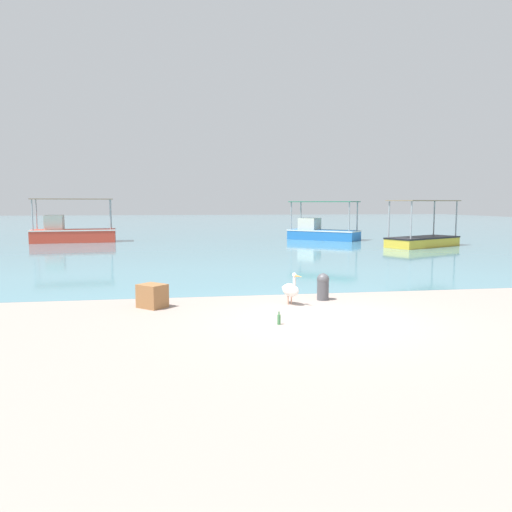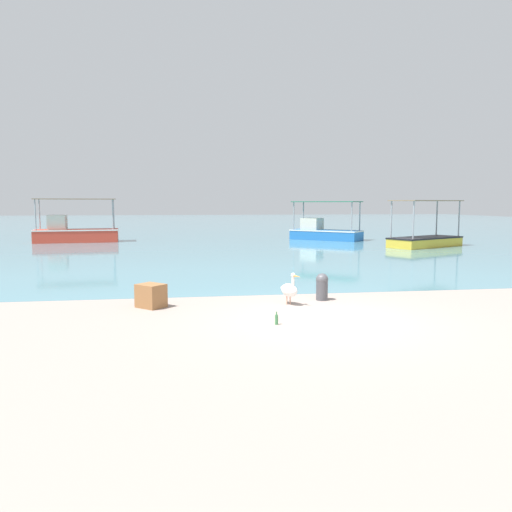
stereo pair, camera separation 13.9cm
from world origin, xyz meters
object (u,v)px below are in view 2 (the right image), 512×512
object	(u,v)px
fishing_boat_far_left	(74,232)
mooring_bollard	(322,286)
fishing_boat_near_right	(324,231)
cargo_crate	(151,296)
glass_bottle	(277,319)
pelican	(289,289)
fishing_boat_near_left	(425,238)

from	to	relation	value
fishing_boat_far_left	mooring_bollard	bearing A→B (deg)	-63.53
fishing_boat_near_right	cargo_crate	distance (m)	22.88
fishing_boat_far_left	glass_bottle	size ratio (longest dim) A/B	19.20
fishing_boat_far_left	pelican	bearing A→B (deg)	-66.12
fishing_boat_far_left	glass_bottle	bearing A→B (deg)	-69.41
fishing_boat_far_left	cargo_crate	world-z (taller)	fishing_boat_far_left
fishing_boat_far_left	fishing_boat_near_left	bearing A→B (deg)	-17.46
pelican	cargo_crate	world-z (taller)	pelican
fishing_boat_far_left	mooring_bollard	xyz separation A→B (m)	(10.23, -20.54, -0.29)
fishing_boat_near_left	mooring_bollard	size ratio (longest dim) A/B	7.17
cargo_crate	fishing_boat_far_left	bearing A→B (deg)	106.03
fishing_boat_far_left	pelican	distance (m)	22.93
fishing_boat_far_left	fishing_boat_near_right	size ratio (longest dim) A/B	1.11
fishing_boat_near_left	fishing_boat_near_right	bearing A→B (deg)	124.20
mooring_bollard	cargo_crate	xyz separation A→B (m)	(-4.25, -0.26, -0.09)
fishing_boat_near_left	mooring_bollard	xyz separation A→B (m)	(-10.04, -14.17, -0.13)
fishing_boat_near_left	glass_bottle	bearing A→B (deg)	-125.21
pelican	glass_bottle	bearing A→B (deg)	-109.47
fishing_boat_near_left	fishing_boat_near_right	world-z (taller)	fishing_boat_near_left
fishing_boat_far_left	mooring_bollard	size ratio (longest dim) A/B	7.54
fishing_boat_near_left	glass_bottle	world-z (taller)	fishing_boat_near_left
fishing_boat_far_left	fishing_boat_near_right	xyz separation A→B (m)	(16.13, -0.29, -0.06)
pelican	mooring_bollard	world-z (taller)	pelican
fishing_boat_near_right	pelican	world-z (taller)	fishing_boat_near_right
fishing_boat_near_right	mooring_bollard	distance (m)	21.09
fishing_boat_near_left	glass_bottle	size ratio (longest dim) A/B	18.27
cargo_crate	pelican	bearing A→B (deg)	-2.93
fishing_boat_near_right	mooring_bollard	bearing A→B (deg)	-106.26
fishing_boat_near_left	pelican	size ratio (longest dim) A/B	6.17
fishing_boat_far_left	glass_bottle	world-z (taller)	fishing_boat_far_left
cargo_crate	fishing_boat_near_left	bearing A→B (deg)	45.27
fishing_boat_near_left	pelican	bearing A→B (deg)	-126.95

